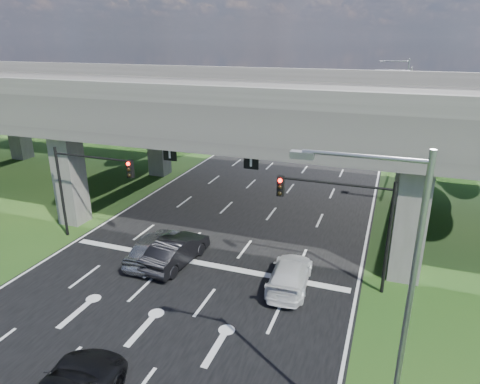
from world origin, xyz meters
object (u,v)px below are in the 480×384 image
Objects in this scene: streetlight_beyond at (402,94)px; car_white at (290,275)px; signal_right at (345,212)px; car_dark at (176,251)px; streetlight_far at (401,116)px; streetlight_near at (393,302)px; car_silver at (155,247)px; signal_left at (87,179)px.

streetlight_beyond is 2.06× the size of car_white.
signal_right is 1.21× the size of car_dark.
car_dark is 1.03× the size of car_white.
streetlight_far is at bearing -106.47° from car_white.
streetlight_far is (0.00, 30.00, 0.00)m from streetlight_near.
streetlight_near is (2.27, -9.94, 1.66)m from signal_right.
car_white is at bearing 117.94° from streetlight_near.
streetlight_near is 2.01× the size of car_dark.
streetlight_near and streetlight_beyond have the same top height.
car_silver is at bearing -121.34° from streetlight_far.
signal_left is 7.36m from car_dark.
car_silver is at bearing 5.46° from car_dark.
streetlight_beyond is (17.92, 36.06, 1.66)m from signal_left.
streetlight_near reaches higher than signal_left.
streetlight_far is 24.42m from car_dark.
signal_left is 1.20× the size of car_silver.
car_silver is (-12.79, 9.00, -4.97)m from streetlight_near.
streetlight_beyond is (0.00, 46.00, 0.00)m from streetlight_near.
streetlight_beyond is (0.00, 16.00, 0.00)m from streetlight_far.
streetlight_far reaches higher than car_silver.
car_dark is (-11.43, -37.00, -5.00)m from streetlight_beyond.
streetlight_near is at bearing -90.00° from streetlight_far.
signal_left is at bearing 180.00° from signal_right.
car_white is at bearing -175.77° from car_dark.
streetlight_near and streetlight_far have the same top height.
streetlight_far is (2.27, 20.06, 1.66)m from signal_right.
car_silver is 1.00× the size of car_dark.
streetlight_near is 2.06× the size of car_white.
streetlight_near is 30.00m from streetlight_far.
signal_left is at bearing -14.10° from car_silver.
car_dark is at bearing 176.31° from car_silver.
streetlight_near is 11.25m from car_white.
streetlight_near is at bearing -29.02° from signal_left.
streetlight_far reaches higher than car_white.
car_dark is at bearing -5.17° from car_white.
car_dark is (6.49, -0.94, -3.34)m from signal_left.
streetlight_far reaches higher than signal_left.
streetlight_far reaches higher than signal_right.
signal_right is 9.79m from car_dark.
streetlight_near is 2.01× the size of car_silver.
streetlight_near reaches higher than car_silver.
streetlight_beyond is 39.05m from car_dark.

